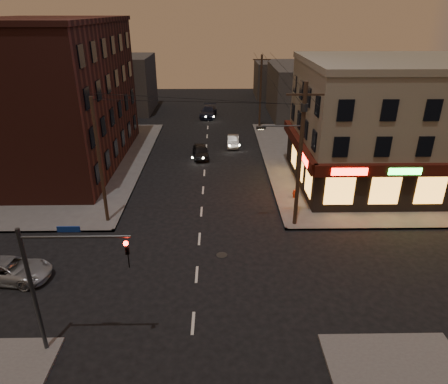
{
  "coord_description": "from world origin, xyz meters",
  "views": [
    {
      "loc": [
        1.29,
        -19.32,
        14.23
      ],
      "look_at": [
        1.69,
        4.65,
        3.2
      ],
      "focal_mm": 32.0,
      "sensor_mm": 36.0,
      "label": 1
    }
  ],
  "objects_px": {
    "sedan_near": "(201,151)",
    "fire_hydrant": "(294,193)",
    "sedan_far": "(208,112)",
    "sedan_mid": "(233,141)",
    "suv_cross": "(10,270)"
  },
  "relations": [
    {
      "from": "suv_cross",
      "to": "sedan_near",
      "type": "xyz_separation_m",
      "value": [
        10.16,
        20.6,
        0.02
      ]
    },
    {
      "from": "sedan_far",
      "to": "fire_hydrant",
      "type": "distance_m",
      "value": 28.68
    },
    {
      "from": "sedan_far",
      "to": "sedan_near",
      "type": "bearing_deg",
      "value": -86.05
    },
    {
      "from": "sedan_mid",
      "to": "fire_hydrant",
      "type": "bearing_deg",
      "value": -70.12
    },
    {
      "from": "suv_cross",
      "to": "sedan_far",
      "type": "xyz_separation_m",
      "value": [
        10.64,
        38.03,
        0.11
      ]
    },
    {
      "from": "suv_cross",
      "to": "fire_hydrant",
      "type": "bearing_deg",
      "value": -53.81
    },
    {
      "from": "sedan_near",
      "to": "sedan_far",
      "type": "xyz_separation_m",
      "value": [
        0.48,
        17.42,
        0.09
      ]
    },
    {
      "from": "sedan_near",
      "to": "sedan_mid",
      "type": "bearing_deg",
      "value": 40.03
    },
    {
      "from": "sedan_near",
      "to": "fire_hydrant",
      "type": "height_order",
      "value": "sedan_near"
    },
    {
      "from": "suv_cross",
      "to": "sedan_near",
      "type": "distance_m",
      "value": 22.97
    },
    {
      "from": "sedan_near",
      "to": "sedan_far",
      "type": "height_order",
      "value": "sedan_far"
    },
    {
      "from": "fire_hydrant",
      "to": "sedan_far",
      "type": "bearing_deg",
      "value": 105.24
    },
    {
      "from": "sedan_mid",
      "to": "suv_cross",
      "type": "bearing_deg",
      "value": -117.08
    },
    {
      "from": "sedan_mid",
      "to": "sedan_far",
      "type": "xyz_separation_m",
      "value": [
        -3.08,
        13.63,
        0.16
      ]
    },
    {
      "from": "suv_cross",
      "to": "sedan_mid",
      "type": "bearing_deg",
      "value": -22.83
    }
  ]
}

